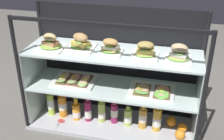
{
  "coord_description": "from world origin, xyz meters",
  "views": [
    {
      "loc": [
        0.44,
        -1.86,
        1.5
      ],
      "look_at": [
        0.0,
        0.0,
        0.52
      ],
      "focal_mm": 45.93,
      "sensor_mm": 36.0,
      "label": 1
    }
  ],
  "objects_px": {
    "plated_roll_sandwich_near_right_corner": "(110,48)",
    "plated_roll_sandwich_far_right": "(179,55)",
    "juice_bottle_front_middle": "(114,112)",
    "kitchen_scissors": "(60,122)",
    "juice_bottle_front_left_end": "(63,106)",
    "orange_fruit_near_left_post": "(171,121)",
    "plated_roll_sandwich_center": "(145,51)",
    "juice_bottle_back_center": "(76,111)",
    "juice_bottle_front_fourth": "(102,111)",
    "juice_bottle_back_right": "(143,117)",
    "juice_bottle_near_post": "(88,111)",
    "plated_roll_sandwich_near_left_corner": "(51,44)",
    "open_sandwich_tray_center": "(74,80)",
    "juice_bottle_front_second": "(51,104)",
    "orange_fruit_rolled_forward": "(182,128)",
    "orange_fruit_beside_bottles": "(180,134)",
    "plated_roll_sandwich_right_of_center": "(81,43)",
    "juice_bottle_front_right_end": "(128,117)",
    "juice_bottle_tucked_behind": "(157,120)",
    "open_sandwich_tray_mid_right": "(152,91)"
  },
  "relations": [
    {
      "from": "plated_roll_sandwich_near_right_corner",
      "to": "plated_roll_sandwich_far_right",
      "type": "xyz_separation_m",
      "value": [
        0.48,
        -0.02,
        0.0
      ]
    },
    {
      "from": "juice_bottle_front_middle",
      "to": "kitchen_scissors",
      "type": "height_order",
      "value": "juice_bottle_front_middle"
    },
    {
      "from": "plated_roll_sandwich_near_right_corner",
      "to": "juice_bottle_front_left_end",
      "type": "xyz_separation_m",
      "value": [
        -0.42,
        0.01,
        -0.57
      ]
    },
    {
      "from": "plated_roll_sandwich_near_right_corner",
      "to": "orange_fruit_near_left_post",
      "type": "distance_m",
      "value": 0.8
    },
    {
      "from": "juice_bottle_front_left_end",
      "to": "kitchen_scissors",
      "type": "height_order",
      "value": "juice_bottle_front_left_end"
    },
    {
      "from": "plated_roll_sandwich_center",
      "to": "juice_bottle_front_middle",
      "type": "relative_size",
      "value": 0.84
    },
    {
      "from": "plated_roll_sandwich_center",
      "to": "juice_bottle_back_center",
      "type": "xyz_separation_m",
      "value": [
        -0.54,
        -0.0,
        -0.6
      ]
    },
    {
      "from": "juice_bottle_front_fourth",
      "to": "juice_bottle_back_right",
      "type": "height_order",
      "value": "juice_bottle_back_right"
    },
    {
      "from": "juice_bottle_near_post",
      "to": "kitchen_scissors",
      "type": "relative_size",
      "value": 1.52
    },
    {
      "from": "plated_roll_sandwich_near_left_corner",
      "to": "juice_bottle_front_middle",
      "type": "distance_m",
      "value": 0.75
    },
    {
      "from": "open_sandwich_tray_center",
      "to": "juice_bottle_front_second",
      "type": "height_order",
      "value": "open_sandwich_tray_center"
    },
    {
      "from": "juice_bottle_back_center",
      "to": "juice_bottle_front_fourth",
      "type": "relative_size",
      "value": 0.88
    },
    {
      "from": "open_sandwich_tray_center",
      "to": "juice_bottle_near_post",
      "type": "height_order",
      "value": "open_sandwich_tray_center"
    },
    {
      "from": "juice_bottle_near_post",
      "to": "juice_bottle_front_second",
      "type": "bearing_deg",
      "value": 178.54
    },
    {
      "from": "orange_fruit_rolled_forward",
      "to": "plated_roll_sandwich_near_left_corner",
      "type": "bearing_deg",
      "value": -177.09
    },
    {
      "from": "juice_bottle_front_middle",
      "to": "orange_fruit_beside_bottles",
      "type": "xyz_separation_m",
      "value": [
        0.53,
        -0.09,
        -0.06
      ]
    },
    {
      "from": "juice_bottle_back_center",
      "to": "orange_fruit_rolled_forward",
      "type": "height_order",
      "value": "juice_bottle_back_center"
    },
    {
      "from": "juice_bottle_front_left_end",
      "to": "orange_fruit_near_left_post",
      "type": "xyz_separation_m",
      "value": [
        0.9,
        0.08,
        -0.06
      ]
    },
    {
      "from": "plated_roll_sandwich_right_of_center",
      "to": "juice_bottle_back_center",
      "type": "relative_size",
      "value": 1.02
    },
    {
      "from": "plated_roll_sandwich_near_left_corner",
      "to": "orange_fruit_rolled_forward",
      "type": "height_order",
      "value": "plated_roll_sandwich_near_left_corner"
    },
    {
      "from": "juice_bottle_front_right_end",
      "to": "kitchen_scissors",
      "type": "distance_m",
      "value": 0.56
    },
    {
      "from": "juice_bottle_front_middle",
      "to": "juice_bottle_tucked_behind",
      "type": "height_order",
      "value": "juice_bottle_tucked_behind"
    },
    {
      "from": "juice_bottle_front_left_end",
      "to": "orange_fruit_rolled_forward",
      "type": "distance_m",
      "value": 0.99
    },
    {
      "from": "juice_bottle_front_fourth",
      "to": "orange_fruit_beside_bottles",
      "type": "distance_m",
      "value": 0.64
    },
    {
      "from": "plated_roll_sandwich_far_right",
      "to": "juice_bottle_front_middle",
      "type": "height_order",
      "value": "plated_roll_sandwich_far_right"
    },
    {
      "from": "open_sandwich_tray_mid_right",
      "to": "juice_bottle_front_second",
      "type": "xyz_separation_m",
      "value": [
        -0.84,
        0.01,
        -0.25
      ]
    },
    {
      "from": "plated_roll_sandwich_near_right_corner",
      "to": "plated_roll_sandwich_right_of_center",
      "type": "bearing_deg",
      "value": 171.68
    },
    {
      "from": "plated_roll_sandwich_center",
      "to": "juice_bottle_back_right",
      "type": "distance_m",
      "value": 0.58
    },
    {
      "from": "juice_bottle_tucked_behind",
      "to": "plated_roll_sandwich_far_right",
      "type": "bearing_deg",
      "value": -14.88
    },
    {
      "from": "juice_bottle_front_middle",
      "to": "juice_bottle_front_right_end",
      "type": "height_order",
      "value": "juice_bottle_front_middle"
    },
    {
      "from": "plated_roll_sandwich_near_right_corner",
      "to": "juice_bottle_front_middle",
      "type": "distance_m",
      "value": 0.58
    },
    {
      "from": "plated_roll_sandwich_right_of_center",
      "to": "juice_bottle_front_middle",
      "type": "distance_m",
      "value": 0.64
    },
    {
      "from": "juice_bottle_front_left_end",
      "to": "juice_bottle_back_right",
      "type": "height_order",
      "value": "juice_bottle_front_left_end"
    },
    {
      "from": "plated_roll_sandwich_near_right_corner",
      "to": "orange_fruit_rolled_forward",
      "type": "xyz_separation_m",
      "value": [
        0.57,
        0.03,
        -0.64
      ]
    },
    {
      "from": "plated_roll_sandwich_near_left_corner",
      "to": "juice_bottle_front_middle",
      "type": "relative_size",
      "value": 0.92
    },
    {
      "from": "open_sandwich_tray_center",
      "to": "orange_fruit_beside_bottles",
      "type": "xyz_separation_m",
      "value": [
        0.86,
        -0.08,
        -0.32
      ]
    },
    {
      "from": "juice_bottle_front_fourth",
      "to": "orange_fruit_near_left_post",
      "type": "bearing_deg",
      "value": 6.48
    },
    {
      "from": "juice_bottle_back_right",
      "to": "juice_bottle_tucked_behind",
      "type": "distance_m",
      "value": 0.11
    },
    {
      "from": "plated_roll_sandwich_near_right_corner",
      "to": "juice_bottle_front_fourth",
      "type": "height_order",
      "value": "plated_roll_sandwich_near_right_corner"
    },
    {
      "from": "plated_roll_sandwich_near_right_corner",
      "to": "juice_bottle_front_fourth",
      "type": "xyz_separation_m",
      "value": [
        -0.08,
        0.02,
        -0.58
      ]
    },
    {
      "from": "plated_roll_sandwich_center",
      "to": "juice_bottle_front_right_end",
      "type": "xyz_separation_m",
      "value": [
        -0.11,
        0.02,
        -0.6
      ]
    },
    {
      "from": "open_sandwich_tray_mid_right",
      "to": "orange_fruit_beside_bottles",
      "type": "relative_size",
      "value": 4.35
    },
    {
      "from": "juice_bottle_back_center",
      "to": "juice_bottle_front_left_end",
      "type": "bearing_deg",
      "value": 174.8
    },
    {
      "from": "orange_fruit_near_left_post",
      "to": "orange_fruit_rolled_forward",
      "type": "height_order",
      "value": "orange_fruit_near_left_post"
    },
    {
      "from": "plated_roll_sandwich_far_right",
      "to": "juice_bottle_tucked_behind",
      "type": "bearing_deg",
      "value": 165.12
    },
    {
      "from": "open_sandwich_tray_center",
      "to": "juice_bottle_back_center",
      "type": "bearing_deg",
      "value": -70.6
    },
    {
      "from": "plated_roll_sandwich_near_left_corner",
      "to": "juice_bottle_back_right",
      "type": "relative_size",
      "value": 0.89
    },
    {
      "from": "open_sandwich_tray_mid_right",
      "to": "juice_bottle_back_center",
      "type": "height_order",
      "value": "open_sandwich_tray_mid_right"
    },
    {
      "from": "orange_fruit_rolled_forward",
      "to": "juice_bottle_front_middle",
      "type": "bearing_deg",
      "value": -179.85
    },
    {
      "from": "open_sandwich_tray_mid_right",
      "to": "juice_bottle_back_center",
      "type": "xyz_separation_m",
      "value": [
        -0.61,
        -0.0,
        -0.28
      ]
    }
  ]
}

